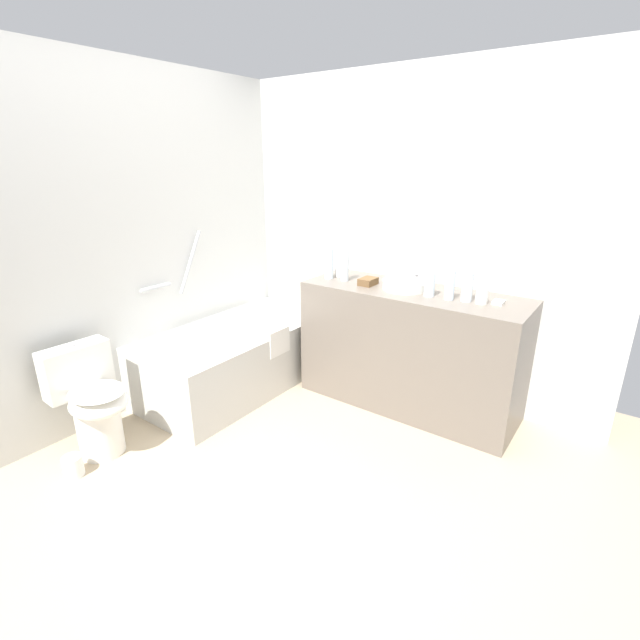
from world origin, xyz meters
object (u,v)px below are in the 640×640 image
at_px(toilet_paper_roll, 73,466).
at_px(water_bottle_2, 329,263).
at_px(water_bottle_0, 430,283).
at_px(drinking_glass_0, 340,270).
at_px(water_bottle_3, 450,285).
at_px(water_bottle_4, 467,286).
at_px(bathtub, 238,355).
at_px(sink_basin, 404,285).
at_px(toilet, 92,402).
at_px(water_bottle_1, 345,265).
at_px(amenity_basket, 368,281).
at_px(sink_faucet, 416,279).
at_px(drinking_glass_1, 482,296).
at_px(soap_dish, 498,302).

bearing_deg(toilet_paper_roll, water_bottle_2, -15.83).
xyz_separation_m(water_bottle_0, drinking_glass_0, (0.09, 0.77, -0.04)).
xyz_separation_m(water_bottle_3, water_bottle_4, (0.03, -0.10, -0.00)).
relative_size(bathtub, sink_basin, 5.07).
bearing_deg(toilet, water_bottle_0, 50.49).
xyz_separation_m(water_bottle_1, amenity_basket, (-0.00, -0.20, -0.10)).
distance_m(water_bottle_0, water_bottle_4, 0.24).
height_order(water_bottle_3, drinking_glass_0, water_bottle_3).
distance_m(sink_faucet, water_bottle_0, 0.33).
bearing_deg(drinking_glass_1, soap_dish, -60.40).
bearing_deg(drinking_glass_0, water_bottle_1, -129.52).
height_order(drinking_glass_1, amenity_basket, drinking_glass_1).
xyz_separation_m(water_bottle_0, toilet_paper_roll, (-1.84, 1.33, -0.91)).
relative_size(bathtub, soap_dish, 17.26).
bearing_deg(water_bottle_3, water_bottle_0, 89.80).
xyz_separation_m(sink_basin, soap_dish, (0.03, -0.63, -0.02)).
bearing_deg(bathtub, water_bottle_2, -50.19).
bearing_deg(water_bottle_1, water_bottle_3, -90.84).
relative_size(water_bottle_0, water_bottle_3, 0.89).
bearing_deg(toilet_paper_roll, toilet, 27.57).
height_order(water_bottle_1, water_bottle_2, water_bottle_1).
height_order(toilet, drinking_glass_0, drinking_glass_0).
xyz_separation_m(toilet, soap_dish, (1.70, -1.88, 0.55)).
distance_m(drinking_glass_1, soap_dish, 0.11).
relative_size(bathtub, toilet, 2.26).
distance_m(water_bottle_4, drinking_glass_0, 1.01).
relative_size(sink_basin, soap_dish, 3.41).
xyz_separation_m(sink_basin, drinking_glass_0, (0.03, 0.56, 0.02)).
relative_size(water_bottle_1, water_bottle_3, 1.20).
distance_m(amenity_basket, soap_dish, 0.90).
relative_size(sink_faucet, soap_dish, 1.69).
bearing_deg(water_bottle_1, drinking_glass_1, -88.29).
xyz_separation_m(water_bottle_3, toilet_paper_roll, (-1.84, 1.47, -0.92)).
relative_size(water_bottle_0, amenity_basket, 1.36).
xyz_separation_m(water_bottle_4, soap_dish, (0.06, -0.19, -0.09)).
height_order(toilet, sink_basin, sink_basin).
relative_size(sink_basin, water_bottle_0, 1.60).
xyz_separation_m(bathtub, water_bottle_1, (0.48, -0.69, 0.74)).
xyz_separation_m(water_bottle_1, toilet_paper_roll, (-1.85, 0.66, -0.94)).
relative_size(amenity_basket, soap_dish, 1.56).
bearing_deg(amenity_basket, drinking_glass_0, 75.15).
bearing_deg(bathtub, water_bottle_4, -72.85).
distance_m(bathtub, water_bottle_2, 1.03).
height_order(water_bottle_0, water_bottle_2, water_bottle_2).
relative_size(sink_faucet, drinking_glass_0, 1.51).
height_order(drinking_glass_0, drinking_glass_1, drinking_glass_0).
relative_size(drinking_glass_1, soap_dish, 1.04).
bearing_deg(drinking_glass_1, amenity_basket, 92.24).
relative_size(water_bottle_1, drinking_glass_1, 2.74).
bearing_deg(water_bottle_3, water_bottle_4, -73.33).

